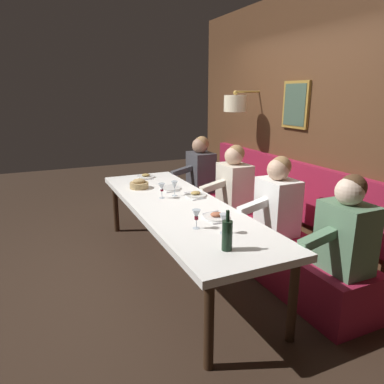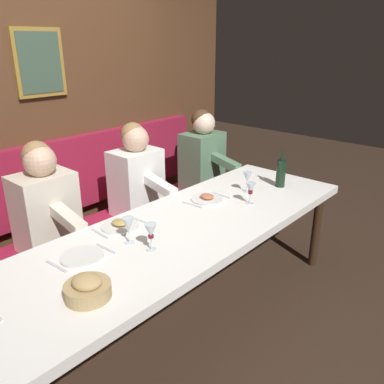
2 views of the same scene
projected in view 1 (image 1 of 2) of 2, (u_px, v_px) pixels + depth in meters
name	position (u px, v px, depth m)	size (l,w,h in m)	color
ground_plane	(179.00, 270.00, 3.81)	(12.00, 12.00, 0.00)	#332319
dining_table	(178.00, 210.00, 3.63)	(0.90, 2.97, 0.74)	white
banquette_bench	(250.00, 237.00, 4.11)	(0.52, 3.17, 0.45)	maroon
back_wall_panel	(297.00, 136.00, 4.03)	(0.59, 4.37, 2.90)	#51331E
diner_nearest	(346.00, 227.00, 2.78)	(0.60, 0.40, 0.79)	#567A5B
diner_near	(277.00, 198.00, 3.55)	(0.60, 0.40, 0.79)	white
diner_middle	(234.00, 180.00, 4.28)	(0.60, 0.40, 0.79)	beige
diner_far	(200.00, 166.00, 5.10)	(0.60, 0.40, 0.79)	#3D3D42
place_setting_0	(196.00, 194.00, 3.90)	(0.24, 0.32, 0.05)	silver
place_setting_1	(171.00, 188.00, 4.18)	(0.24, 0.31, 0.01)	silver
place_setting_2	(216.00, 216.00, 3.22)	(0.24, 0.32, 0.05)	white
place_setting_3	(146.00, 176.00, 4.74)	(0.24, 0.32, 0.05)	white
wine_glass_0	(175.00, 185.00, 3.87)	(0.07, 0.07, 0.16)	silver
wine_glass_1	(196.00, 215.00, 2.94)	(0.07, 0.07, 0.16)	silver
wine_glass_2	(224.00, 219.00, 2.84)	(0.07, 0.07, 0.16)	silver
wine_glass_3	(162.00, 188.00, 3.79)	(0.07, 0.07, 0.16)	silver
wine_bottle	(227.00, 235.00, 2.53)	(0.08, 0.08, 0.30)	black
bread_bowl	(139.00, 184.00, 4.20)	(0.22, 0.22, 0.12)	tan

